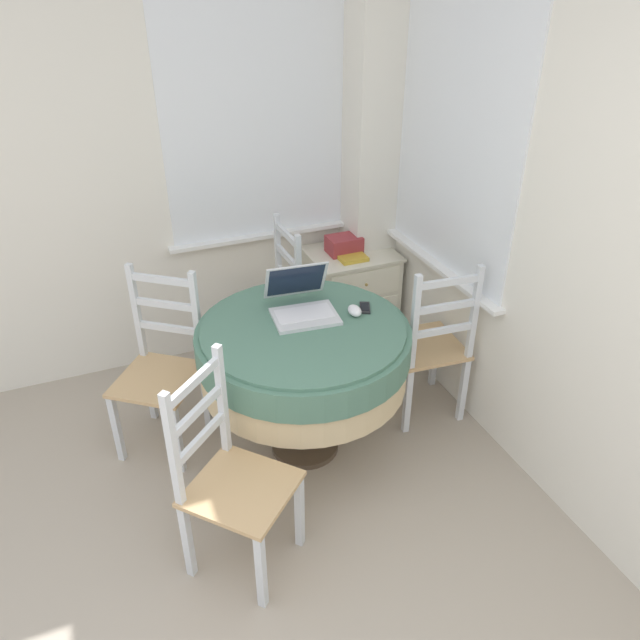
{
  "coord_description": "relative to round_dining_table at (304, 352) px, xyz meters",
  "views": [
    {
      "loc": [
        0.03,
        -0.86,
        2.34
      ],
      "look_at": [
        1.08,
        1.68,
        0.69
      ],
      "focal_mm": 35.0,
      "sensor_mm": 36.0,
      "label": 1
    }
  ],
  "objects": [
    {
      "name": "dining_chair_camera_near",
      "position": [
        -0.53,
        -0.53,
        -0.17
      ],
      "size": [
        0.56,
        0.56,
        0.98
      ],
      "color": "tan",
      "rests_on": "ground_plane"
    },
    {
      "name": "computer_mouse",
      "position": [
        0.28,
        0.01,
        0.17
      ],
      "size": [
        0.06,
        0.1,
        0.05
      ],
      "color": "white",
      "rests_on": "round_dining_table"
    },
    {
      "name": "book_on_cabinet",
      "position": [
        0.64,
        0.84,
        0.04
      ],
      "size": [
        0.17,
        0.19,
        0.02
      ],
      "color": "gold",
      "rests_on": "corner_cabinet"
    },
    {
      "name": "round_dining_table",
      "position": [
        0.0,
        0.0,
        0.0
      ],
      "size": [
        1.05,
        1.05,
        0.77
      ],
      "color": "#4C3D2D",
      "rests_on": "ground_plane"
    },
    {
      "name": "dining_chair_near_right_window",
      "position": [
        0.75,
        0.02,
        -0.17
      ],
      "size": [
        0.42,
        0.44,
        0.98
      ],
      "color": "tan",
      "rests_on": "ground_plane"
    },
    {
      "name": "corner_room_shell",
      "position": [
        0.14,
        0.15,
        0.66
      ],
      "size": [
        4.18,
        4.56,
        2.55
      ],
      "color": "white",
      "rests_on": "ground_plane"
    },
    {
      "name": "laptop",
      "position": [
        0.04,
        0.13,
        0.2
      ],
      "size": [
        0.35,
        0.38,
        0.23
      ],
      "color": "silver",
      "rests_on": "round_dining_table"
    },
    {
      "name": "dining_chair_near_back_window",
      "position": [
        0.07,
        0.76,
        -0.17
      ],
      "size": [
        0.41,
        0.4,
        0.98
      ],
      "color": "tan",
      "rests_on": "ground_plane"
    },
    {
      "name": "cell_phone",
      "position": [
        0.35,
        0.04,
        0.15
      ],
      "size": [
        0.09,
        0.12,
        0.01
      ],
      "color": "black",
      "rests_on": "round_dining_table"
    },
    {
      "name": "storage_box",
      "position": [
        0.64,
        0.93,
        0.08
      ],
      "size": [
        0.21,
        0.15,
        0.11
      ],
      "color": "#9E3338",
      "rests_on": "corner_cabinet"
    },
    {
      "name": "corner_cabinet",
      "position": [
        0.68,
        0.9,
        -0.3
      ],
      "size": [
        0.56,
        0.46,
        0.65
      ],
      "color": "silver",
      "rests_on": "ground_plane"
    },
    {
      "name": "dining_chair_left_flank",
      "position": [
        -0.65,
        0.36,
        -0.17
      ],
      "size": [
        0.56,
        0.56,
        0.98
      ],
      "color": "tan",
      "rests_on": "ground_plane"
    }
  ]
}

